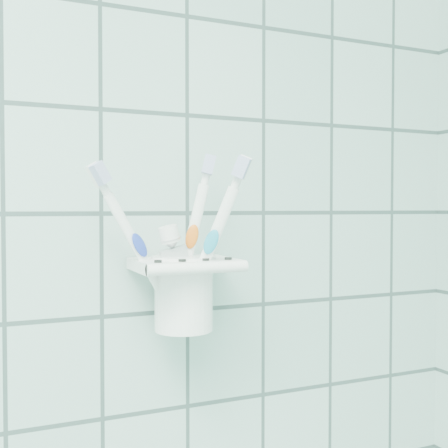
% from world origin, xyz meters
% --- Properties ---
extents(holder_bracket, '(0.12, 0.10, 0.04)m').
position_xyz_m(holder_bracket, '(0.65, 1.15, 1.31)').
color(holder_bracket, white).
rests_on(holder_bracket, wall_back).
extents(cup, '(0.08, 0.08, 0.09)m').
position_xyz_m(cup, '(0.65, 1.16, 1.28)').
color(cup, white).
rests_on(cup, holder_bracket).
extents(toothbrush_pink, '(0.11, 0.04, 0.21)m').
position_xyz_m(toothbrush_pink, '(0.65, 1.16, 1.35)').
color(toothbrush_pink, white).
rests_on(toothbrush_pink, cup).
extents(toothbrush_blue, '(0.06, 0.03, 0.21)m').
position_xyz_m(toothbrush_blue, '(0.64, 1.16, 1.35)').
color(toothbrush_blue, white).
rests_on(toothbrush_blue, cup).
extents(toothbrush_orange, '(0.07, 0.07, 0.21)m').
position_xyz_m(toothbrush_orange, '(0.64, 1.15, 1.35)').
color(toothbrush_orange, white).
rests_on(toothbrush_orange, cup).
extents(toothpaste_tube, '(0.05, 0.03, 0.13)m').
position_xyz_m(toothpaste_tube, '(0.66, 1.15, 1.31)').
color(toothpaste_tube, silver).
rests_on(toothpaste_tube, cup).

